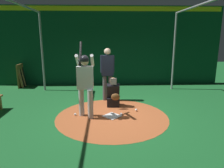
{
  "coord_description": "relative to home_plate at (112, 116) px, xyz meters",
  "views": [
    {
      "loc": [
        5.4,
        -0.22,
        2.18
      ],
      "look_at": [
        0.0,
        0.0,
        0.95
      ],
      "focal_mm": 32.28,
      "sensor_mm": 36.0,
      "label": 1
    }
  ],
  "objects": [
    {
      "name": "catcher",
      "position": [
        -0.88,
        0.08,
        0.37
      ],
      "size": [
        0.58,
        0.4,
        0.96
      ],
      "color": "black",
      "rests_on": "ground"
    },
    {
      "name": "umpire",
      "position": [
        -1.58,
        -0.09,
        1.04
      ],
      "size": [
        0.23,
        0.49,
        1.85
      ],
      "color": "#4C4C51",
      "rests_on": "ground"
    },
    {
      "name": "dirt_circle",
      "position": [
        0.0,
        0.0,
        -0.01
      ],
      "size": [
        3.18,
        3.18,
        0.01
      ],
      "primitive_type": "cylinder",
      "color": "#AD562D",
      "rests_on": "ground"
    },
    {
      "name": "baseball_1",
      "position": [
        -0.06,
        0.27,
        0.03
      ],
      "size": [
        0.07,
        0.07,
        0.07
      ],
      "primitive_type": "sphere",
      "color": "white",
      "rests_on": "dirt_circle"
    },
    {
      "name": "ground_plane",
      "position": [
        0.0,
        0.0,
        -0.01
      ],
      "size": [
        26.51,
        26.51,
        0.0
      ],
      "primitive_type": "plane",
      "color": "#195B28"
    },
    {
      "name": "baseball_2",
      "position": [
        -0.38,
        0.76,
        0.03
      ],
      "size": [
        0.07,
        0.07,
        0.07
      ],
      "primitive_type": "sphere",
      "color": "white",
      "rests_on": "dirt_circle"
    },
    {
      "name": "cage_frame",
      "position": [
        0.0,
        0.0,
        2.26
      ],
      "size": [
        6.29,
        5.6,
        3.22
      ],
      "color": "gray",
      "rests_on": "ground"
    },
    {
      "name": "back_wall",
      "position": [
        -4.17,
        0.0,
        1.81
      ],
      "size": [
        0.22,
        10.51,
        3.62
      ],
      "color": "#0C3D26",
      "rests_on": "ground"
    },
    {
      "name": "baseball_0",
      "position": [
        -0.08,
        -1.05,
        0.03
      ],
      "size": [
        0.07,
        0.07,
        0.07
      ],
      "primitive_type": "sphere",
      "color": "white",
      "rests_on": "dirt_circle"
    },
    {
      "name": "bat_rack",
      "position": [
        -3.93,
        -3.99,
        0.48
      ],
      "size": [
        1.06,
        0.21,
        1.05
      ],
      "color": "olive",
      "rests_on": "ground"
    },
    {
      "name": "home_plate",
      "position": [
        0.0,
        0.0,
        0.0
      ],
      "size": [
        0.59,
        0.59,
        0.01
      ],
      "primitive_type": "cube",
      "rotation": [
        0.0,
        0.0,
        0.79
      ],
      "color": "white",
      "rests_on": "dirt_circle"
    },
    {
      "name": "batter",
      "position": [
        -0.0,
        -0.74,
        1.05
      ],
      "size": [
        0.68,
        0.49,
        2.09
      ],
      "color": "#B3B3B7",
      "rests_on": "ground"
    }
  ]
}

